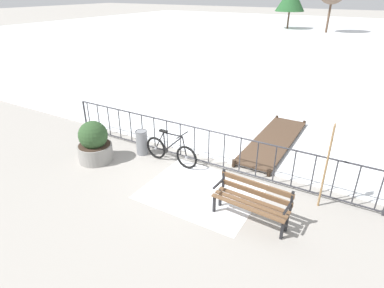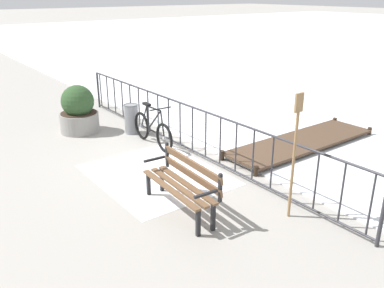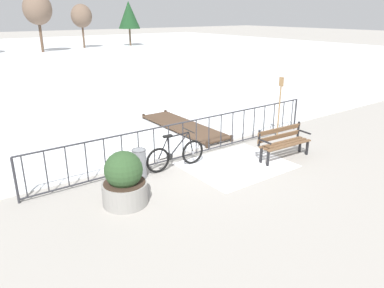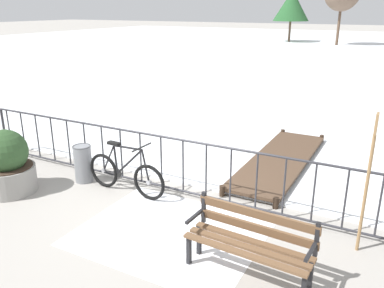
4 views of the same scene
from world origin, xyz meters
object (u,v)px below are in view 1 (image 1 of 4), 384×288
park_bench (252,199)px  oar_upright (327,162)px  bicycle_near_railing (171,151)px  planter_with_shrub (94,143)px  trash_bin (142,142)px

park_bench → oar_upright: 1.78m
bicycle_near_railing → oar_upright: oar_upright is taller
park_bench → planter_with_shrub: size_ratio=1.38×
oar_upright → planter_with_shrub: bearing=-170.3°
park_bench → oar_upright: bearing=46.0°
trash_bin → bicycle_near_railing: bearing=-2.1°
planter_with_shrub → trash_bin: bearing=48.2°
bicycle_near_railing → trash_bin: bicycle_near_railing is taller
bicycle_near_railing → park_bench: bearing=-22.2°
planter_with_shrub → trash_bin: (0.88, 0.99, -0.16)m
trash_bin → oar_upright: oar_upright is taller
park_bench → trash_bin: park_bench is taller
bicycle_near_railing → trash_bin: size_ratio=2.34×
bicycle_near_railing → oar_upright: 4.04m
planter_with_shrub → oar_upright: size_ratio=0.60×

